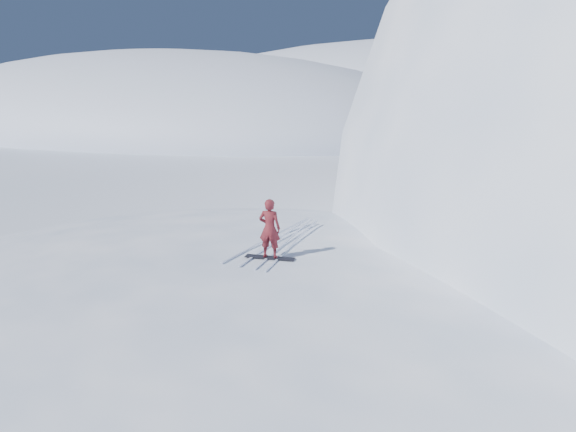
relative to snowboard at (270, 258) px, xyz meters
The scene contains 9 objects.
ground 4.34m from the snowboard, 69.72° to the right, with size 400.00×400.00×0.00m, color white.
near_ridge 3.32m from the snowboard, ahead, with size 36.00×28.00×4.80m, color white.
far_ridge_a 89.09m from the snowboard, 140.53° to the left, with size 120.00×70.00×28.00m, color white.
far_ridge_c 113.46m from the snowboard, 109.97° to the left, with size 140.00×90.00×36.00m, color white.
wind_bumps 2.81m from the snowboard, 61.32° to the right, with size 16.00×14.40×1.00m.
snowboard is the anchor object (origin of this frame).
snowboarder 0.92m from the snowboard, ahead, with size 0.66×0.43×1.81m, color maroon.
vapor_plume 58.31m from the snowboard, 149.15° to the left, with size 9.11×7.29×6.38m, color white.
board_tracks 1.97m from the snowboard, 112.15° to the left, with size 2.22×5.97×0.04m.
Camera 1 is at (7.31, -8.63, 7.44)m, focal length 32.00 mm.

